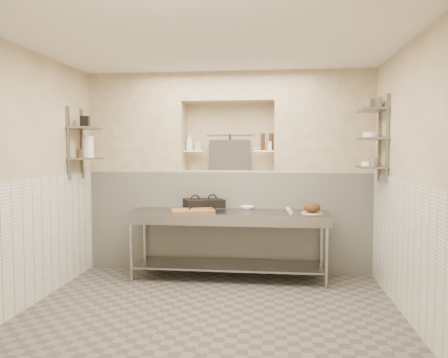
# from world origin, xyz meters

# --- Properties ---
(floor) EXTENTS (4.00, 3.90, 0.10)m
(floor) POSITION_xyz_m (0.00, 0.00, -0.05)
(floor) COLOR #5D5752
(floor) RESTS_ON ground
(ceiling) EXTENTS (4.00, 3.90, 0.10)m
(ceiling) POSITION_xyz_m (0.00, 0.00, 2.85)
(ceiling) COLOR silver
(ceiling) RESTS_ON ground
(wall_left) EXTENTS (0.10, 3.90, 2.80)m
(wall_left) POSITION_xyz_m (-2.05, 0.00, 1.40)
(wall_left) COLOR beige
(wall_left) RESTS_ON ground
(wall_right) EXTENTS (0.10, 3.90, 2.80)m
(wall_right) POSITION_xyz_m (2.05, 0.00, 1.40)
(wall_right) COLOR beige
(wall_right) RESTS_ON ground
(wall_back) EXTENTS (4.00, 0.10, 2.80)m
(wall_back) POSITION_xyz_m (0.00, 2.00, 1.40)
(wall_back) COLOR beige
(wall_back) RESTS_ON ground
(wall_front) EXTENTS (4.00, 0.10, 2.80)m
(wall_front) POSITION_xyz_m (0.00, -2.00, 1.40)
(wall_front) COLOR beige
(wall_front) RESTS_ON ground
(backwall_lower) EXTENTS (4.00, 0.40, 1.40)m
(backwall_lower) POSITION_xyz_m (0.00, 1.75, 0.70)
(backwall_lower) COLOR silver
(backwall_lower) RESTS_ON floor
(alcove_sill) EXTENTS (1.30, 0.40, 0.02)m
(alcove_sill) POSITION_xyz_m (0.00, 1.75, 1.41)
(alcove_sill) COLOR beige
(alcove_sill) RESTS_ON backwall_lower
(backwall_pillar_left) EXTENTS (1.35, 0.40, 1.40)m
(backwall_pillar_left) POSITION_xyz_m (-1.33, 1.75, 2.10)
(backwall_pillar_left) COLOR beige
(backwall_pillar_left) RESTS_ON backwall_lower
(backwall_pillar_right) EXTENTS (1.35, 0.40, 1.40)m
(backwall_pillar_right) POSITION_xyz_m (1.33, 1.75, 2.10)
(backwall_pillar_right) COLOR beige
(backwall_pillar_right) RESTS_ON backwall_lower
(backwall_header) EXTENTS (1.30, 0.40, 0.40)m
(backwall_header) POSITION_xyz_m (0.00, 1.75, 2.60)
(backwall_header) COLOR beige
(backwall_header) RESTS_ON backwall_lower
(wainscot_left) EXTENTS (0.02, 3.90, 1.40)m
(wainscot_left) POSITION_xyz_m (-1.99, 0.00, 0.70)
(wainscot_left) COLOR silver
(wainscot_left) RESTS_ON floor
(wainscot_right) EXTENTS (0.02, 3.90, 1.40)m
(wainscot_right) POSITION_xyz_m (1.99, 0.00, 0.70)
(wainscot_right) COLOR silver
(wainscot_right) RESTS_ON floor
(alcove_shelf_left) EXTENTS (0.28, 0.16, 0.02)m
(alcove_shelf_left) POSITION_xyz_m (-0.50, 1.75, 1.70)
(alcove_shelf_left) COLOR white
(alcove_shelf_left) RESTS_ON backwall_lower
(alcove_shelf_right) EXTENTS (0.28, 0.16, 0.02)m
(alcove_shelf_right) POSITION_xyz_m (0.50, 1.75, 1.70)
(alcove_shelf_right) COLOR white
(alcove_shelf_right) RESTS_ON backwall_lower
(utensil_rail) EXTENTS (0.70, 0.02, 0.02)m
(utensil_rail) POSITION_xyz_m (0.00, 1.92, 1.95)
(utensil_rail) COLOR gray
(utensil_rail) RESTS_ON wall_back
(hanging_steel) EXTENTS (0.02, 0.02, 0.30)m
(hanging_steel) POSITION_xyz_m (0.00, 1.90, 1.78)
(hanging_steel) COLOR black
(hanging_steel) RESTS_ON utensil_rail
(splash_panel) EXTENTS (0.60, 0.08, 0.45)m
(splash_panel) POSITION_xyz_m (0.00, 1.85, 1.64)
(splash_panel) COLOR #383330
(splash_panel) RESTS_ON alcove_sill
(shelf_rail_left_a) EXTENTS (0.03, 0.03, 0.95)m
(shelf_rail_left_a) POSITION_xyz_m (-1.98, 1.25, 1.80)
(shelf_rail_left_a) COLOR slate
(shelf_rail_left_a) RESTS_ON wall_left
(shelf_rail_left_b) EXTENTS (0.03, 0.03, 0.95)m
(shelf_rail_left_b) POSITION_xyz_m (-1.98, 0.85, 1.80)
(shelf_rail_left_b) COLOR slate
(shelf_rail_left_b) RESTS_ON wall_left
(wall_shelf_left_lower) EXTENTS (0.30, 0.50, 0.02)m
(wall_shelf_left_lower) POSITION_xyz_m (-1.84, 1.05, 1.60)
(wall_shelf_left_lower) COLOR slate
(wall_shelf_left_lower) RESTS_ON wall_left
(wall_shelf_left_upper) EXTENTS (0.30, 0.50, 0.03)m
(wall_shelf_left_upper) POSITION_xyz_m (-1.84, 1.05, 2.00)
(wall_shelf_left_upper) COLOR slate
(wall_shelf_left_upper) RESTS_ON wall_left
(shelf_rail_right_a) EXTENTS (0.03, 0.03, 1.05)m
(shelf_rail_right_a) POSITION_xyz_m (1.98, 1.25, 1.85)
(shelf_rail_right_a) COLOR slate
(shelf_rail_right_a) RESTS_ON wall_right
(shelf_rail_right_b) EXTENTS (0.03, 0.03, 1.05)m
(shelf_rail_right_b) POSITION_xyz_m (1.98, 0.85, 1.85)
(shelf_rail_right_b) COLOR slate
(shelf_rail_right_b) RESTS_ON wall_right
(wall_shelf_right_lower) EXTENTS (0.30, 0.50, 0.02)m
(wall_shelf_right_lower) POSITION_xyz_m (1.84, 1.05, 1.50)
(wall_shelf_right_lower) COLOR slate
(wall_shelf_right_lower) RESTS_ON wall_right
(wall_shelf_right_mid) EXTENTS (0.30, 0.50, 0.02)m
(wall_shelf_right_mid) POSITION_xyz_m (1.84, 1.05, 1.85)
(wall_shelf_right_mid) COLOR slate
(wall_shelf_right_mid) RESTS_ON wall_right
(wall_shelf_right_upper) EXTENTS (0.30, 0.50, 0.03)m
(wall_shelf_right_upper) POSITION_xyz_m (1.84, 1.05, 2.20)
(wall_shelf_right_upper) COLOR slate
(wall_shelf_right_upper) RESTS_ON wall_right
(prep_table) EXTENTS (2.60, 0.70, 0.90)m
(prep_table) POSITION_xyz_m (0.06, 1.18, 0.64)
(prep_table) COLOR gray
(prep_table) RESTS_ON floor
(panini_press) EXTENTS (0.62, 0.55, 0.14)m
(panini_press) POSITION_xyz_m (-0.31, 1.40, 0.97)
(panini_press) COLOR black
(panini_press) RESTS_ON prep_table
(cutting_board) EXTENTS (0.62, 0.50, 0.05)m
(cutting_board) POSITION_xyz_m (-0.38, 0.98, 0.92)
(cutting_board) COLOR brown
(cutting_board) RESTS_ON prep_table
(knife_blade) EXTENTS (0.27, 0.11, 0.01)m
(knife_blade) POSITION_xyz_m (-0.06, 1.10, 0.95)
(knife_blade) COLOR gray
(knife_blade) RESTS_ON cutting_board
(tongs) EXTENTS (0.05, 0.27, 0.02)m
(tongs) POSITION_xyz_m (-0.42, 0.97, 0.96)
(tongs) COLOR gray
(tongs) RESTS_ON cutting_board
(mixing_bowl) EXTENTS (0.24, 0.24, 0.05)m
(mixing_bowl) POSITION_xyz_m (0.29, 1.44, 0.92)
(mixing_bowl) COLOR white
(mixing_bowl) RESTS_ON prep_table
(rolling_pin) EXTENTS (0.08, 0.39, 0.06)m
(rolling_pin) POSITION_xyz_m (0.85, 1.19, 0.93)
(rolling_pin) COLOR #CDAC8A
(rolling_pin) RESTS_ON prep_table
(bread_board) EXTENTS (0.27, 0.27, 0.02)m
(bread_board) POSITION_xyz_m (1.14, 1.13, 0.91)
(bread_board) COLOR #CDAC8A
(bread_board) RESTS_ON prep_table
(bread_loaf) EXTENTS (0.21, 0.21, 0.13)m
(bread_loaf) POSITION_xyz_m (1.14, 1.13, 0.98)
(bread_loaf) COLOR #4C2D19
(bread_loaf) RESTS_ON bread_board
(bottle_soap) EXTENTS (0.10, 0.10, 0.25)m
(bottle_soap) POSITION_xyz_m (-0.57, 1.75, 1.84)
(bottle_soap) COLOR white
(bottle_soap) RESTS_ON alcove_shelf_left
(jar_alcove) EXTENTS (0.08, 0.08, 0.13)m
(jar_alcove) POSITION_xyz_m (-0.45, 1.79, 1.78)
(jar_alcove) COLOR beige
(jar_alcove) RESTS_ON alcove_shelf_left
(bowl_alcove) EXTENTS (0.16, 0.16, 0.04)m
(bowl_alcove) POSITION_xyz_m (0.40, 1.72, 1.73)
(bowl_alcove) COLOR white
(bowl_alcove) RESTS_ON alcove_shelf_right
(condiment_a) EXTENTS (0.07, 0.07, 0.24)m
(condiment_a) POSITION_xyz_m (0.61, 1.77, 1.83)
(condiment_a) COLOR #391F14
(condiment_a) RESTS_ON alcove_shelf_right
(condiment_b) EXTENTS (0.06, 0.06, 0.24)m
(condiment_b) POSITION_xyz_m (0.49, 1.77, 1.83)
(condiment_b) COLOR #391F14
(condiment_b) RESTS_ON alcove_shelf_right
(condiment_c) EXTENTS (0.07, 0.07, 0.12)m
(condiment_c) POSITION_xyz_m (0.59, 1.77, 1.77)
(condiment_c) COLOR white
(condiment_c) RESTS_ON alcove_shelf_right
(jug_left) EXTENTS (0.14, 0.14, 0.29)m
(jug_left) POSITION_xyz_m (-1.84, 1.14, 1.76)
(jug_left) COLOR white
(jug_left) RESTS_ON wall_shelf_left_lower
(jar_left) EXTENTS (0.08, 0.08, 0.11)m
(jar_left) POSITION_xyz_m (-1.84, 0.86, 1.67)
(jar_left) COLOR #391F14
(jar_left) RESTS_ON wall_shelf_left_lower
(box_left_upper) EXTENTS (0.12, 0.12, 0.15)m
(box_left_upper) POSITION_xyz_m (-1.84, 1.05, 2.09)
(box_left_upper) COLOR black
(box_left_upper) RESTS_ON wall_shelf_left_upper
(bowl_right) EXTENTS (0.19, 0.19, 0.06)m
(bowl_right) POSITION_xyz_m (1.84, 1.17, 1.54)
(bowl_right) COLOR white
(bowl_right) RESTS_ON wall_shelf_right_lower
(canister_right) EXTENTS (0.10, 0.10, 0.10)m
(canister_right) POSITION_xyz_m (1.84, 0.95, 1.56)
(canister_right) COLOR gray
(canister_right) RESTS_ON wall_shelf_right_lower
(bowl_right_mid) EXTENTS (0.19, 0.19, 0.07)m
(bowl_right_mid) POSITION_xyz_m (1.84, 1.11, 1.90)
(bowl_right_mid) COLOR white
(bowl_right_mid) RESTS_ON wall_shelf_right_mid
(basket_right) EXTENTS (0.21, 0.23, 0.12)m
(basket_right) POSITION_xyz_m (1.84, 1.12, 2.27)
(basket_right) COLOR gray
(basket_right) RESTS_ON wall_shelf_right_upper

